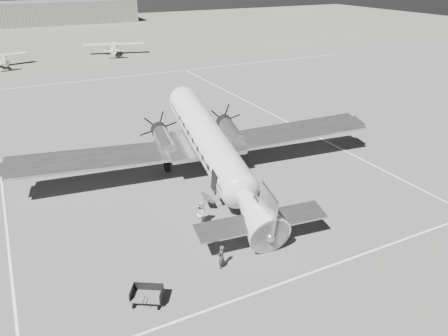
# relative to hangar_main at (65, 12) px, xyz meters

# --- Properties ---
(ground) EXTENTS (260.00, 260.00, 0.00)m
(ground) POSITION_rel_hangar_main_xyz_m (-5.00, -120.00, -3.30)
(ground) COLOR #61605E
(ground) RESTS_ON ground
(taxi_line_near) EXTENTS (60.00, 0.15, 0.01)m
(taxi_line_near) POSITION_rel_hangar_main_xyz_m (-5.00, -134.00, -3.29)
(taxi_line_near) COLOR white
(taxi_line_near) RESTS_ON ground
(taxi_line_right) EXTENTS (0.15, 80.00, 0.01)m
(taxi_line_right) POSITION_rel_hangar_main_xyz_m (7.00, -120.00, -3.29)
(taxi_line_right) COLOR white
(taxi_line_right) RESTS_ON ground
(taxi_line_left) EXTENTS (0.15, 60.00, 0.01)m
(taxi_line_left) POSITION_rel_hangar_main_xyz_m (-23.00, -110.00, -3.29)
(taxi_line_left) COLOR white
(taxi_line_left) RESTS_ON ground
(taxi_line_horizon) EXTENTS (90.00, 0.15, 0.01)m
(taxi_line_horizon) POSITION_rel_hangar_main_xyz_m (-5.00, -80.00, -3.29)
(taxi_line_horizon) COLOR white
(taxi_line_horizon) RESTS_ON ground
(grass_infield) EXTENTS (260.00, 90.00, 0.01)m
(grass_infield) POSITION_rel_hangar_main_xyz_m (-5.00, -25.00, -3.30)
(grass_infield) COLOR #686657
(grass_infield) RESTS_ON ground
(hangar_main) EXTENTS (42.00, 14.00, 6.60)m
(hangar_main) POSITION_rel_hangar_main_xyz_m (0.00, 0.00, 0.00)
(hangar_main) COLOR slate
(hangar_main) RESTS_ON ground
(dc3_airliner) EXTENTS (33.85, 25.33, 6.02)m
(dc3_airliner) POSITION_rel_hangar_main_xyz_m (-7.42, -120.91, -0.29)
(dc3_airliner) COLOR silver
(dc3_airliner) RESTS_ON ground
(light_plane_right) EXTENTS (14.14, 12.59, 2.48)m
(light_plane_right) POSITION_rel_hangar_main_xyz_m (-0.15, -60.31, -2.06)
(light_plane_right) COLOR silver
(light_plane_right) RESTS_ON ground
(baggage_cart_near) EXTENTS (1.80, 1.36, 0.96)m
(baggage_cart_near) POSITION_rel_hangar_main_xyz_m (-11.10, -128.13, -2.82)
(baggage_cart_near) COLOR #575757
(baggage_cart_near) RESTS_ON ground
(baggage_cart_far) EXTENTS (2.11, 1.94, 0.97)m
(baggage_cart_far) POSITION_rel_hangar_main_xyz_m (-16.67, -132.09, -2.81)
(baggage_cart_far) COLOR #575757
(baggage_cart_far) RESTS_ON ground
(ground_crew) EXTENTS (0.68, 0.59, 1.57)m
(ground_crew) POSITION_rel_hangar_main_xyz_m (-11.83, -131.18, -2.52)
(ground_crew) COLOR #2F2F2F
(ground_crew) RESTS_ON ground
(ramp_agent) EXTENTS (1.05, 1.16, 1.95)m
(ramp_agent) POSITION_rel_hangar_main_xyz_m (-10.91, -126.47, -2.33)
(ramp_agent) COLOR silver
(ramp_agent) RESTS_ON ground
(passenger) EXTENTS (0.54, 0.77, 1.49)m
(passenger) POSITION_rel_hangar_main_xyz_m (-10.87, -126.14, -2.56)
(passenger) COLOR #A9A9A7
(passenger) RESTS_ON ground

